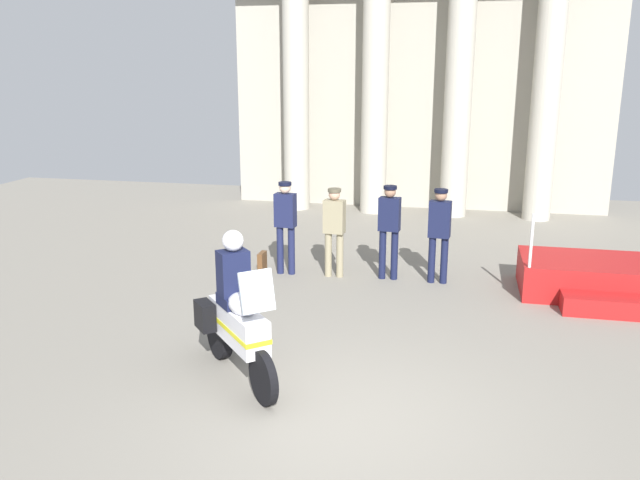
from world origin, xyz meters
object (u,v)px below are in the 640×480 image
at_px(motorcycle_with_rider, 236,317).
at_px(briefcase_on_ground, 262,261).
at_px(officer_in_row_2, 389,224).
at_px(officer_in_row_3, 439,228).
at_px(reviewing_stand, 598,279).
at_px(officer_in_row_0, 285,220).
at_px(officer_in_row_1, 334,225).

height_order(motorcycle_with_rider, briefcase_on_ground, motorcycle_with_rider).
bearing_deg(officer_in_row_2, briefcase_on_ground, 6.14).
bearing_deg(officer_in_row_2, officer_in_row_3, -176.58).
xyz_separation_m(reviewing_stand, officer_in_row_0, (-5.54, 0.07, 0.75)).
relative_size(officer_in_row_1, officer_in_row_2, 0.96).
relative_size(officer_in_row_1, briefcase_on_ground, 4.63).
relative_size(officer_in_row_3, motorcycle_with_rider, 0.91).
distance_m(officer_in_row_2, briefcase_on_ground, 2.57).
bearing_deg(motorcycle_with_rider, officer_in_row_2, 121.33).
relative_size(officer_in_row_0, officer_in_row_2, 1.01).
xyz_separation_m(reviewing_stand, officer_in_row_1, (-4.61, 0.09, 0.69)).
bearing_deg(officer_in_row_3, motorcycle_with_rider, 68.07).
bearing_deg(briefcase_on_ground, officer_in_row_2, 0.30).
height_order(officer_in_row_3, briefcase_on_ground, officer_in_row_3).
height_order(reviewing_stand, officer_in_row_2, officer_in_row_2).
height_order(officer_in_row_0, briefcase_on_ground, officer_in_row_0).
bearing_deg(officer_in_row_0, motorcycle_with_rider, 103.01).
distance_m(officer_in_row_0, motorcycle_with_rider, 4.32).
bearing_deg(reviewing_stand, officer_in_row_0, 179.31).
xyz_separation_m(officer_in_row_1, motorcycle_with_rider, (-0.38, -4.31, -0.19)).
bearing_deg(motorcycle_with_rider, briefcase_on_ground, 152.26).
height_order(reviewing_stand, briefcase_on_ground, reviewing_stand).
bearing_deg(officer_in_row_2, reviewing_stand, -176.81).
xyz_separation_m(officer_in_row_0, officer_in_row_1, (0.92, 0.02, -0.06)).
bearing_deg(motorcycle_with_rider, officer_in_row_1, 133.80).
relative_size(officer_in_row_1, motorcycle_with_rider, 0.88).
relative_size(officer_in_row_0, officer_in_row_1, 1.05).
distance_m(officer_in_row_1, briefcase_on_ground, 1.63).
bearing_deg(reviewing_stand, officer_in_row_3, 177.29).
relative_size(officer_in_row_3, briefcase_on_ground, 4.79).
bearing_deg(officer_in_row_0, officer_in_row_2, -171.20).
bearing_deg(motorcycle_with_rider, reviewing_stand, 89.04).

